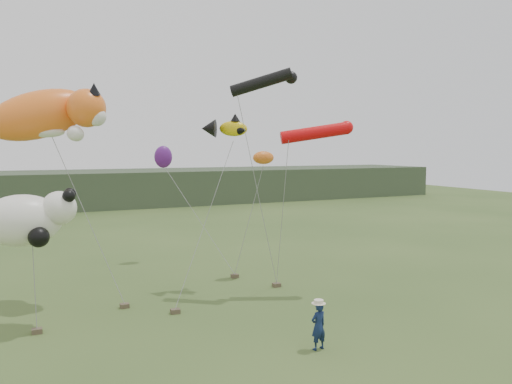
{
  "coord_description": "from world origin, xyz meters",
  "views": [
    {
      "loc": [
        -7.07,
        -15.27,
        6.61
      ],
      "look_at": [
        1.42,
        3.0,
        4.86
      ],
      "focal_mm": 35.0,
      "sensor_mm": 36.0,
      "label": 1
    }
  ],
  "objects": [
    {
      "name": "ground",
      "position": [
        0.0,
        0.0,
        0.0
      ],
      "size": [
        120.0,
        120.0,
        0.0
      ],
      "primitive_type": "plane",
      "color": "#385123",
      "rests_on": "ground"
    },
    {
      "name": "headland",
      "position": [
        -3.11,
        44.69,
        1.92
      ],
      "size": [
        90.0,
        13.0,
        4.0
      ],
      "color": "#2D3D28",
      "rests_on": "ground"
    },
    {
      "name": "festival_attendant",
      "position": [
        1.51,
        -1.68,
        0.79
      ],
      "size": [
        0.63,
        0.47,
        1.59
      ],
      "primitive_type": "imported",
      "rotation": [
        0.0,
        0.0,
        3.3
      ],
      "color": "#122044",
      "rests_on": "ground"
    },
    {
      "name": "sandbag_anchors",
      "position": [
        -1.19,
        5.31,
        0.09
      ],
      "size": [
        10.93,
        4.46,
        0.18
      ],
      "color": "brown",
      "rests_on": "ground"
    },
    {
      "name": "cat_kite",
      "position": [
        -6.02,
        7.59,
        8.07
      ],
      "size": [
        5.77,
        3.08,
        3.11
      ],
      "color": "orange",
      "rests_on": "ground"
    },
    {
      "name": "fish_kite",
      "position": [
        1.49,
        6.67,
        7.57
      ],
      "size": [
        2.36,
        1.56,
        1.14
      ],
      "color": "yellow",
      "rests_on": "ground"
    },
    {
      "name": "tube_kites",
      "position": [
        4.12,
        4.39,
        8.32
      ],
      "size": [
        5.22,
        2.76,
        3.38
      ],
      "color": "black",
      "rests_on": "ground"
    },
    {
      "name": "panda_kite",
      "position": [
        -7.02,
        4.5,
        4.07
      ],
      "size": [
        3.31,
        2.14,
        2.06
      ],
      "color": "white",
      "rests_on": "ground"
    },
    {
      "name": "misc_kites",
      "position": [
        1.62,
        11.5,
        6.14
      ],
      "size": [
        4.86,
        6.36,
        1.29
      ],
      "color": "orange",
      "rests_on": "ground"
    }
  ]
}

